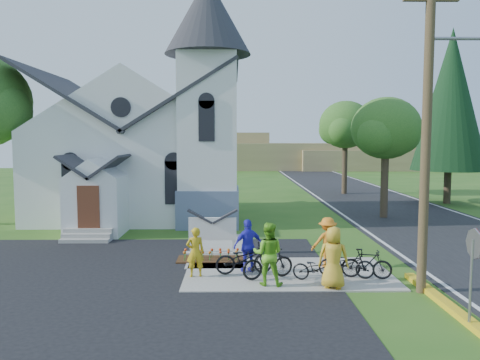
{
  "coord_description": "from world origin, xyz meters",
  "views": [
    {
      "loc": [
        -0.35,
        -15.18,
        4.61
      ],
      "look_at": [
        -0.08,
        5.0,
        2.84
      ],
      "focal_mm": 35.0,
      "sensor_mm": 36.0,
      "label": 1
    }
  ],
  "objects_px": {
    "cyclist_0": "(195,252)",
    "cyclist_1": "(268,254)",
    "cyclist_3": "(327,242)",
    "cyclist_2": "(248,246)",
    "cyclist_4": "(333,257)",
    "bike_4": "(346,263)",
    "stop_sign": "(473,257)",
    "bike_3": "(366,264)",
    "utility_pole": "(429,112)",
    "bike_0": "(244,259)",
    "church_sign": "(213,229)",
    "bike_2": "(317,269)",
    "bike_1": "(268,262)"
  },
  "relations": [
    {
      "from": "cyclist_3",
      "to": "cyclist_4",
      "type": "distance_m",
      "value": 2.44
    },
    {
      "from": "utility_pole",
      "to": "bike_3",
      "type": "relative_size",
      "value": 6.11
    },
    {
      "from": "church_sign",
      "to": "cyclist_4",
      "type": "height_order",
      "value": "cyclist_4"
    },
    {
      "from": "cyclist_2",
      "to": "stop_sign",
      "type": "bearing_deg",
      "value": 115.72
    },
    {
      "from": "bike_0",
      "to": "cyclist_4",
      "type": "relative_size",
      "value": 1.03
    },
    {
      "from": "stop_sign",
      "to": "cyclist_3",
      "type": "xyz_separation_m",
      "value": [
        -2.43,
        5.42,
        -0.84
      ]
    },
    {
      "from": "church_sign",
      "to": "cyclist_0",
      "type": "relative_size",
      "value": 1.33
    },
    {
      "from": "bike_2",
      "to": "cyclist_4",
      "type": "distance_m",
      "value": 0.91
    },
    {
      "from": "cyclist_1",
      "to": "bike_3",
      "type": "relative_size",
      "value": 1.21
    },
    {
      "from": "bike_4",
      "to": "cyclist_1",
      "type": "bearing_deg",
      "value": 118.17
    },
    {
      "from": "cyclist_1",
      "to": "bike_4",
      "type": "height_order",
      "value": "cyclist_1"
    },
    {
      "from": "cyclist_2",
      "to": "cyclist_3",
      "type": "distance_m",
      "value": 2.93
    },
    {
      "from": "church_sign",
      "to": "bike_4",
      "type": "xyz_separation_m",
      "value": [
        4.56,
        -3.34,
        -0.5
      ]
    },
    {
      "from": "bike_2",
      "to": "stop_sign",
      "type": "bearing_deg",
      "value": -115.17
    },
    {
      "from": "utility_pole",
      "to": "stop_sign",
      "type": "height_order",
      "value": "utility_pole"
    },
    {
      "from": "cyclist_1",
      "to": "cyclist_3",
      "type": "bearing_deg",
      "value": -127.67
    },
    {
      "from": "church_sign",
      "to": "stop_sign",
      "type": "xyz_separation_m",
      "value": [
        6.63,
        -7.4,
        0.75
      ]
    },
    {
      "from": "cyclist_0",
      "to": "church_sign",
      "type": "bearing_deg",
      "value": -110.28
    },
    {
      "from": "cyclist_3",
      "to": "bike_4",
      "type": "height_order",
      "value": "cyclist_3"
    },
    {
      "from": "cyclist_1",
      "to": "cyclist_3",
      "type": "distance_m",
      "value": 3.08
    },
    {
      "from": "church_sign",
      "to": "utility_pole",
      "type": "xyz_separation_m",
      "value": [
        6.56,
        -4.7,
        4.38
      ]
    },
    {
      "from": "church_sign",
      "to": "cyclist_2",
      "type": "distance_m",
      "value": 2.94
    },
    {
      "from": "bike_0",
      "to": "cyclist_3",
      "type": "xyz_separation_m",
      "value": [
        3.0,
        0.85,
        0.37
      ]
    },
    {
      "from": "cyclist_0",
      "to": "cyclist_4",
      "type": "height_order",
      "value": "cyclist_4"
    },
    {
      "from": "church_sign",
      "to": "bike_2",
      "type": "xyz_separation_m",
      "value": [
        3.52,
        -3.76,
        -0.55
      ]
    },
    {
      "from": "cyclist_2",
      "to": "cyclist_4",
      "type": "xyz_separation_m",
      "value": [
        2.55,
        -1.79,
        0.04
      ]
    },
    {
      "from": "cyclist_2",
      "to": "bike_4",
      "type": "distance_m",
      "value": 3.33
    },
    {
      "from": "utility_pole",
      "to": "bike_3",
      "type": "distance_m",
      "value": 5.2
    },
    {
      "from": "cyclist_0",
      "to": "cyclist_1",
      "type": "xyz_separation_m",
      "value": [
        2.35,
        -0.92,
        0.16
      ]
    },
    {
      "from": "cyclist_3",
      "to": "utility_pole",
      "type": "bearing_deg",
      "value": 129.39
    },
    {
      "from": "cyclist_4",
      "to": "bike_3",
      "type": "bearing_deg",
      "value": -128.0
    },
    {
      "from": "cyclist_3",
      "to": "bike_3",
      "type": "relative_size",
      "value": 1.09
    },
    {
      "from": "stop_sign",
      "to": "bike_3",
      "type": "relative_size",
      "value": 1.52
    },
    {
      "from": "bike_1",
      "to": "cyclist_3",
      "type": "bearing_deg",
      "value": -78.13
    },
    {
      "from": "church_sign",
      "to": "bike_1",
      "type": "relative_size",
      "value": 1.23
    },
    {
      "from": "cyclist_3",
      "to": "cyclist_4",
      "type": "relative_size",
      "value": 0.93
    },
    {
      "from": "stop_sign",
      "to": "bike_0",
      "type": "bearing_deg",
      "value": 139.9
    },
    {
      "from": "bike_1",
      "to": "bike_2",
      "type": "distance_m",
      "value": 1.6
    },
    {
      "from": "cyclist_2",
      "to": "bike_3",
      "type": "bearing_deg",
      "value": 145.78
    },
    {
      "from": "stop_sign",
      "to": "cyclist_3",
      "type": "height_order",
      "value": "stop_sign"
    },
    {
      "from": "church_sign",
      "to": "bike_0",
      "type": "bearing_deg",
      "value": -66.9
    },
    {
      "from": "bike_2",
      "to": "bike_3",
      "type": "height_order",
      "value": "bike_3"
    },
    {
      "from": "cyclist_1",
      "to": "cyclist_4",
      "type": "distance_m",
      "value": 2.01
    },
    {
      "from": "cyclist_2",
      "to": "cyclist_3",
      "type": "bearing_deg",
      "value": 170.37
    },
    {
      "from": "cyclist_0",
      "to": "bike_2",
      "type": "distance_m",
      "value": 4.02
    },
    {
      "from": "cyclist_0",
      "to": "utility_pole",
      "type": "bearing_deg",
      "value": 154.92
    },
    {
      "from": "bike_2",
      "to": "cyclist_4",
      "type": "height_order",
      "value": "cyclist_4"
    },
    {
      "from": "stop_sign",
      "to": "cyclist_2",
      "type": "distance_m",
      "value": 7.18
    },
    {
      "from": "cyclist_3",
      "to": "bike_3",
      "type": "height_order",
      "value": "cyclist_3"
    },
    {
      "from": "stop_sign",
      "to": "bike_1",
      "type": "distance_m",
      "value": 6.26
    }
  ]
}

